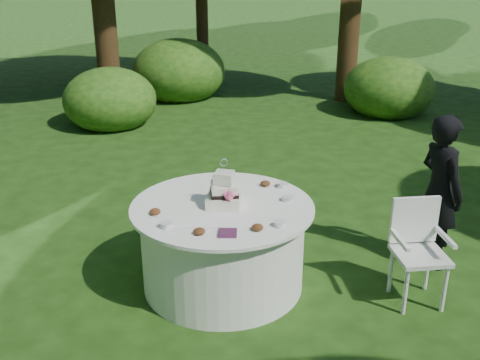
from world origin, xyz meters
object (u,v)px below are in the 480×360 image
guest (440,191)px  chair (417,243)px  table (223,245)px  cake (224,193)px  napkins (228,233)px

guest → chair: size_ratio=1.65×
guest → table: guest is taller
cake → chair: size_ratio=0.47×
table → chair: 1.64m
chair → guest: bearing=60.3°
table → chair: chair is taller
table → napkins: bearing=-82.8°
chair → napkins: bearing=-167.0°
napkins → guest: (1.90, 0.97, -0.05)m
napkins → table: (-0.07, 0.53, -0.39)m
napkins → table: size_ratio=0.09×
guest → table: 2.05m
table → chair: (1.63, -0.17, 0.13)m
napkins → guest: size_ratio=0.10×
guest → chair: guest is taller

